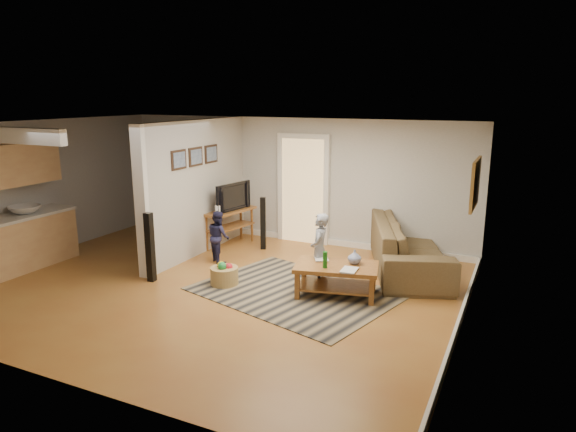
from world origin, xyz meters
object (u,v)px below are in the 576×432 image
object	(u,v)px
child	(319,286)
toddler	(219,261)
tv_console	(230,213)
coffee_table	(338,272)
toy_basket	(224,275)
speaker_left	(150,247)
sofa	(407,268)
speaker_right	(263,223)

from	to	relation	value
child	toddler	xyz separation A→B (m)	(-2.10, 0.39, 0.00)
tv_console	child	bearing A→B (deg)	-18.18
coffee_table	toy_basket	world-z (taller)	coffee_table
toy_basket	child	distance (m)	1.51
coffee_table	speaker_left	xyz separation A→B (m)	(-2.92, -0.70, 0.19)
tv_console	toddler	distance (m)	1.17
coffee_table	tv_console	bearing A→B (deg)	151.20
child	sofa	bearing A→B (deg)	133.70
speaker_right	child	distance (m)	2.28
speaker_right	toddler	xyz separation A→B (m)	(-0.37, -1.01, -0.51)
sofa	tv_console	bearing A→B (deg)	72.44
sofa	child	size ratio (longest dim) A/B	2.44
sofa	speaker_left	size ratio (longest dim) A/B	2.52
tv_console	speaker_left	bearing A→B (deg)	-82.97
tv_console	speaker_left	xyz separation A→B (m)	(-0.12, -2.24, -0.10)
coffee_table	toy_basket	xyz separation A→B (m)	(-1.77, -0.34, -0.21)
tv_console	toy_basket	size ratio (longest dim) A/B	2.80
toy_basket	toddler	bearing A→B (deg)	126.45
sofa	toddler	bearing A→B (deg)	88.47
tv_console	toy_basket	bearing A→B (deg)	-51.11
speaker_left	toddler	bearing A→B (deg)	68.53
speaker_right	tv_console	bearing A→B (deg)	167.03
child	toddler	size ratio (longest dim) A/B	1.26
sofa	toddler	xyz separation A→B (m)	(-3.17, -1.07, 0.00)
child	coffee_table	bearing A→B (deg)	47.95
coffee_table	child	size ratio (longest dim) A/B	1.15
coffee_table	toddler	distance (m)	2.59
toy_basket	sofa	bearing A→B (deg)	39.96
sofa	tv_console	xyz separation A→B (m)	(-3.48, -0.16, 0.67)
coffee_table	speaker_right	bearing A→B (deg)	142.18
speaker_left	toddler	world-z (taller)	speaker_left
speaker_left	toy_basket	distance (m)	1.27
toy_basket	tv_console	bearing A→B (deg)	118.78
speaker_right	child	size ratio (longest dim) A/B	0.88
child	toddler	world-z (taller)	child
tv_console	speaker_right	world-z (taller)	speaker_right
speaker_right	child	bearing A→B (deg)	-60.59
toddler	child	bearing A→B (deg)	-154.70
tv_console	toddler	world-z (taller)	tv_console
coffee_table	tv_console	world-z (taller)	tv_console
tv_console	speaker_left	world-z (taller)	speaker_left
coffee_table	speaker_right	world-z (taller)	speaker_right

